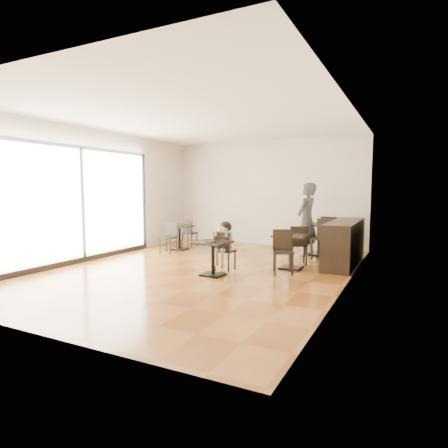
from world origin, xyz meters
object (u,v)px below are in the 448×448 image
Objects in this scene: cafe_table_mid at (291,252)px; chair_left_b at (168,238)px; adult_patron at (307,220)px; chair_mid_b at (283,252)px; child_table at (213,258)px; child_chair at (225,251)px; chair_left_a at (190,233)px; chair_mid_a at (298,245)px; cafe_table_left at (179,238)px; chair_back_a at (331,234)px; child at (225,246)px; cafe_table_back at (320,240)px; chair_back_b at (323,239)px.

chair_left_b is at bearing 172.61° from cafe_table_mid.
adult_patron is 2.25m from chair_mid_b.
child_table is 0.55m from child_chair.
chair_left_a is at bearing 129.11° from child_table.
chair_left_b is (-3.57, 0.46, 0.04)m from cafe_table_mid.
chair_mid_a reaches higher than child_chair.
cafe_table_left is 0.77× the size of chair_mid_b.
chair_back_a is (1.60, 3.27, 0.08)m from child_chair.
chair_back_a is at bearing 63.93° from child.
chair_mid_b is at bearing -90.00° from cafe_table_mid.
adult_patron is at bearing -134.76° from cafe_table_back.
child_chair is at bearing -16.17° from adult_patron.
cafe_table_back is at bearing 66.35° from child_table.
cafe_table_left is (-2.35, 1.80, -0.18)m from child.
chair_mid_a is at bearing 57.15° from child_table.
child_table is 0.66× the size of child.
child is at bearing -29.57° from chair_left_b.
child_chair is 1.00× the size of chair_left_a.
adult_patron is 1.74m from cafe_table_mid.
chair_back_b reaches higher than chair_left_b.
chair_left_a is at bearing -173.54° from chair_back_b.
child_chair is 2.73m from adult_patron.
chair_mid_a is 0.90× the size of chair_back_a.
cafe_table_left is 0.55m from chair_left_b.
cafe_table_mid is 1.95m from cafe_table_back.
child_chair is 2.70m from chair_back_b.
adult_patron reaches higher than chair_mid_a.
cafe_table_left is (-2.35, 1.80, -0.07)m from child_chair.
chair_left_a is at bearing -174.30° from cafe_table_back.
cafe_table_back is 1.00× the size of chair_left_a.
cafe_table_mid reaches higher than child_table.
cafe_table_left is (-3.49, -0.63, -0.60)m from adult_patron.
chair_back_b is (1.60, 2.17, 0.08)m from child_chair.
cafe_table_mid is at bearing -96.41° from cafe_table_back.
chair_mid_a is 0.93m from chair_back_b.
chair_left_a is at bearing 88.33° from chair_left_b.
cafe_table_back is 0.83× the size of chair_back_b.
child_chair is 1.00× the size of chair_left_b.
child_table is 3.58m from cafe_table_back.
child_chair is 3.65m from chair_back_a.
chair_back_a is (0.17, 0.55, 0.08)m from cafe_table_back.
adult_patron is at bearing -115.12° from child_chair.
cafe_table_left is at bearing 164.16° from cafe_table_mid.
chair_mid_b reaches higher than cafe_table_left.
chair_mid_b reaches higher than cafe_table_mid.
chair_mid_b is at bearing -92.30° from chair_back_b.
child_table is at bearing 76.22° from chair_back_a.
adult_patron is at bearing 70.25° from chair_back_a.
chair_left_b is at bearing 88.33° from chair_left_a.
child_table is 0.93× the size of cafe_table_mid.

